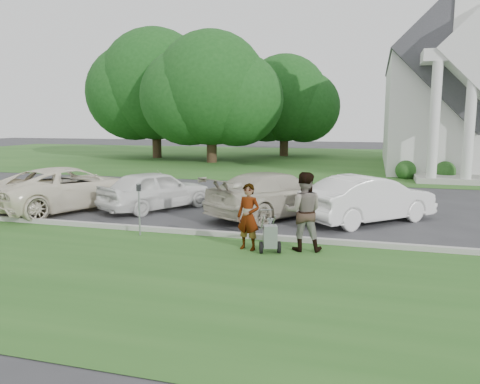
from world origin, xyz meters
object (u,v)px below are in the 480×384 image
at_px(tree_far, 155,90).
at_px(person_left, 248,217).
at_px(tree_left, 211,94).
at_px(parking_meter_near, 139,203).
at_px(car_c, 276,194).
at_px(striping_cart, 270,237).
at_px(car_a, 70,188).
at_px(car_b, 156,190).
at_px(car_d, 369,199).
at_px(church, 459,78).
at_px(person_right, 303,212).
at_px(tree_back, 284,102).

height_order(tree_far, person_left, tree_far).
height_order(tree_left, parking_meter_near, tree_left).
bearing_deg(person_left, car_c, 106.57).
relative_size(striping_cart, car_c, 0.21).
height_order(parking_meter_near, car_a, car_a).
distance_m(person_left, car_b, 6.20).
height_order(tree_far, car_d, tree_far).
relative_size(striping_cart, car_b, 0.26).
xyz_separation_m(car_a, car_d, (10.35, 0.71, -0.03)).
distance_m(striping_cart, car_a, 8.89).
xyz_separation_m(tree_far, car_d, (17.73, -21.37, -4.96)).
distance_m(striping_cart, car_b, 6.73).
distance_m(person_left, car_d, 4.98).
relative_size(church, car_c, 4.73).
relative_size(car_a, car_d, 1.23).
distance_m(tree_left, car_c, 20.69).
relative_size(tree_left, tree_far, 0.91).
bearing_deg(person_right, tree_far, -65.99).
bearing_deg(person_left, parking_meter_near, -176.02).
xyz_separation_m(striping_cart, person_left, (-0.58, 0.14, 0.42)).
bearing_deg(tree_far, tree_left, -26.56).
distance_m(parking_meter_near, car_c, 4.79).
relative_size(tree_back, car_c, 1.89).
xyz_separation_m(church, person_right, (-6.77, -23.31, -4.97)).
relative_size(tree_far, person_right, 6.03).
bearing_deg(striping_cart, car_c, 80.93).
height_order(tree_back, person_left, tree_back).
xyz_separation_m(church, striping_cart, (-7.50, -23.77, -5.54)).
distance_m(tree_left, parking_meter_near, 23.05).
xyz_separation_m(tree_left, striping_cart, (9.51, -22.64, -4.71)).
bearing_deg(tree_left, tree_far, 153.44).
relative_size(parking_meter_near, car_c, 0.29).
xyz_separation_m(car_b, car_d, (7.34, -0.09, 0.03)).
relative_size(tree_left, striping_cart, 9.99).
xyz_separation_m(tree_left, car_d, (11.73, -18.37, -4.38)).
bearing_deg(tree_far, person_right, -57.19).
bearing_deg(car_b, car_d, -151.77).
distance_m(person_right, car_d, 4.10).
relative_size(person_left, car_a, 0.30).
distance_m(tree_far, person_right, 30.34).
xyz_separation_m(church, car_c, (-8.28, -19.37, -5.20)).
height_order(tree_back, striping_cart, tree_back).
relative_size(person_right, car_d, 0.43).
distance_m(car_c, car_d, 3.00).
distance_m(tree_back, striping_cart, 31.43).
xyz_separation_m(tree_left, person_right, (10.24, -22.19, -4.15)).
height_order(tree_far, tree_back, tree_far).
height_order(church, car_c, church).
height_order(person_left, car_b, person_left).
height_order(tree_back, parking_meter_near, tree_back).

